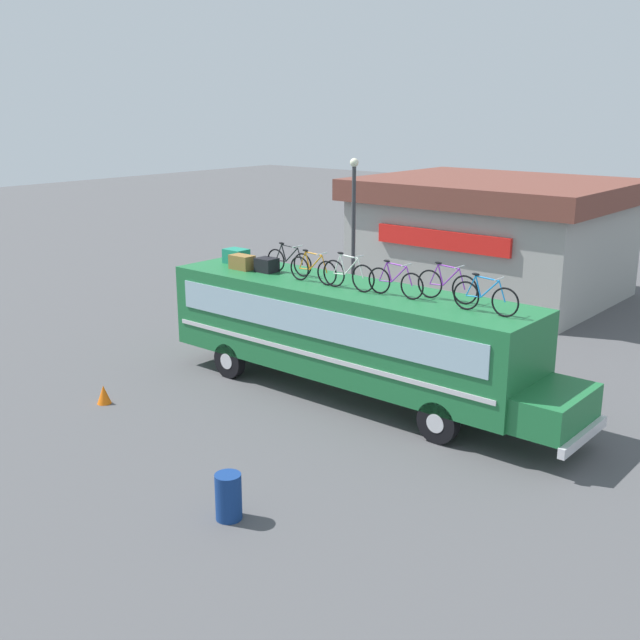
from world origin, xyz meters
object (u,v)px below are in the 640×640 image
Objects in this scene: rooftop_bicycle_5 at (447,285)px; rooftop_bicycle_6 at (485,297)px; rooftop_bicycle_1 at (289,261)px; rooftop_bicycle_3 at (348,275)px; luggage_bag_3 at (267,265)px; trash_bin at (228,497)px; luggage_bag_1 at (236,256)px; traffic_cone at (104,394)px; rooftop_bicycle_2 at (313,269)px; bus at (351,331)px; street_lamp at (353,232)px; rooftop_bicycle_4 at (395,282)px; luggage_bag_2 at (242,262)px.

rooftop_bicycle_5 is 1.36m from rooftop_bicycle_6.
rooftop_bicycle_3 is at bearing -10.01° from rooftop_bicycle_1.
rooftop_bicycle_3 reaches higher than luggage_bag_3.
luggage_bag_3 is 0.34× the size of rooftop_bicycle_1.
trash_bin is (5.34, -6.69, -2.79)m from luggage_bag_3.
rooftop_bicycle_1 is at bearing -3.00° from luggage_bag_1.
traffic_cone is at bearing -108.81° from luggage_bag_3.
rooftop_bicycle_5 is (5.78, 0.35, 0.19)m from luggage_bag_3.
rooftop_bicycle_6 is at bearing -2.72° from luggage_bag_1.
rooftop_bicycle_1 is 6.26m from traffic_cone.
rooftop_bicycle_3 reaches higher than rooftop_bicycle_2.
bus is 2.06× the size of street_lamp.
trash_bin is (0.79, -6.61, -2.97)m from rooftop_bicycle_4.
trash_bin is (-0.44, -7.04, -2.99)m from rooftop_bicycle_5.
street_lamp reaches higher than luggage_bag_1.
street_lamp is (-1.12, 5.54, 0.17)m from luggage_bag_3.
traffic_cone is (-7.38, -5.05, -3.20)m from rooftop_bicycle_5.
rooftop_bicycle_2 is 3.24× the size of traffic_cone.
street_lamp reaches higher than rooftop_bicycle_6.
rooftop_bicycle_2 is 0.98× the size of rooftop_bicycle_4.
luggage_bag_2 is 0.12× the size of street_lamp.
rooftop_bicycle_6 is (1.29, -0.45, -0.01)m from rooftop_bicycle_5.
luggage_bag_1 is at bearing 134.68° from trash_bin.
rooftop_bicycle_3 is (4.77, -0.56, 0.18)m from luggage_bag_1.
luggage_bag_2 is 3.99m from rooftop_bicycle_3.
rooftop_bicycle_1 is 0.99× the size of rooftop_bicycle_5.
luggage_bag_1 reaches higher than bus.
rooftop_bicycle_3 is at bearing -6.68° from luggage_bag_1.
street_lamp is (-4.29, 5.78, -0.03)m from rooftop_bicycle_3.
trash_bin is 0.16× the size of street_lamp.
luggage_bag_2 is at bearing -165.14° from rooftop_bicycle_1.
rooftop_bicycle_1 is at bearing 16.00° from luggage_bag_3.
traffic_cone is (-6.15, -4.61, -3.18)m from rooftop_bicycle_4.
street_lamp reaches higher than luggage_bag_2.
trash_bin is 7.22m from traffic_cone.
trash_bin is at bearing -93.61° from rooftop_bicycle_5.
rooftop_bicycle_4 reaches higher than bus.
rooftop_bicycle_4 is 7.29m from trash_bin.
luggage_bag_2 is 9.37m from trash_bin.
rooftop_bicycle_3 is at bearing 43.01° from traffic_cone.
rooftop_bicycle_4 is at bearing -160.48° from rooftop_bicycle_5.
rooftop_bicycle_3 is (2.49, -0.44, 0.03)m from rooftop_bicycle_1.
luggage_bag_2 is 6.62m from rooftop_bicycle_5.
luggage_bag_2 is 0.44× the size of rooftop_bicycle_2.
rooftop_bicycle_5 is at bearing 1.74° from rooftop_bicycle_1.
rooftop_bicycle_5 is at bearing 0.27° from luggage_bag_1.
traffic_cone is at bearing -134.50° from bus.
bus is 3.18m from rooftop_bicycle_5.
bus is 7.29× the size of rooftop_bicycle_1.
rooftop_bicycle_6 reaches higher than luggage_bag_1.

